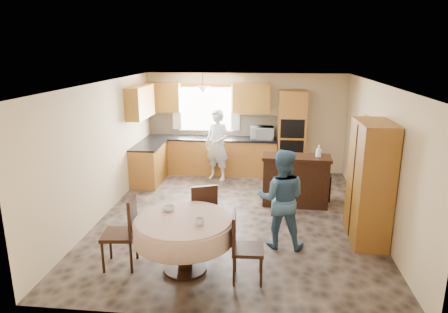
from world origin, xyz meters
The scene contains 36 objects.
floor centered at (0.00, 0.00, 0.00)m, with size 5.00×6.00×0.01m, color brown.
ceiling centered at (0.00, 0.00, 2.50)m, with size 5.00×6.00×0.01m, color white.
wall_back centered at (0.00, 3.00, 1.25)m, with size 5.00×0.02×2.50m, color #D3B787.
wall_front centered at (0.00, -3.00, 1.25)m, with size 5.00×0.02×2.50m, color #D3B787.
wall_left centered at (-2.50, 0.00, 1.25)m, with size 0.02×6.00×2.50m, color #D3B787.
wall_right centered at (2.50, 0.00, 1.25)m, with size 0.02×6.00×2.50m, color #D3B787.
window centered at (-1.00, 2.98, 1.60)m, with size 1.40×0.03×1.10m, color white.
curtain_left centered at (-1.75, 2.93, 1.65)m, with size 0.22×0.02×1.15m, color white.
curtain_right centered at (-0.25, 2.93, 1.65)m, with size 0.22×0.02×1.15m, color white.
base_cab_back centered at (-0.85, 2.70, 0.44)m, with size 3.30×0.60×0.88m, color #C87C35.
counter_back centered at (-0.85, 2.70, 0.90)m, with size 3.30×0.64×0.04m, color black.
base_cab_left centered at (-2.20, 1.80, 0.44)m, with size 0.60×1.20×0.88m, color #C87C35.
counter_left centered at (-2.20, 1.80, 0.90)m, with size 0.64×1.20×0.04m, color black.
backsplash centered at (-0.85, 2.99, 1.18)m, with size 3.30×0.02×0.55m, color tan.
wall_cab_left centered at (-2.05, 2.83, 1.91)m, with size 0.85×0.33×0.72m, color #CB8732.
wall_cab_right centered at (0.15, 2.83, 1.91)m, with size 0.90×0.33×0.72m, color #CB8732.
wall_cab_side centered at (-2.33, 1.80, 1.91)m, with size 0.33×1.20×0.72m, color #CB8732.
oven_tower centered at (1.15, 2.69, 1.06)m, with size 0.66×0.62×2.12m, color #C87C35.
oven_upper centered at (1.15, 2.38, 1.25)m, with size 0.56×0.01×0.45m, color black.
oven_lower centered at (1.15, 2.38, 0.75)m, with size 0.56×0.01×0.45m, color black.
pendant centered at (-1.00, 2.50, 2.12)m, with size 0.36×0.36×0.18m, color beige.
sideboard centered at (1.15, 0.75, 0.48)m, with size 1.35×0.56×0.96m, color #341B0E.
space_heater centered at (1.71, 1.08, 0.27)m, with size 0.40×0.28×0.54m, color black.
cupboard centered at (2.22, -0.69, 0.99)m, with size 0.52×1.04×1.99m, color #C87C35.
dining_table centered at (-0.57, -1.96, 0.63)m, with size 1.41×1.41×0.80m.
chair_left centered at (-1.45, -1.93, 0.59)m, with size 0.51×0.51×1.07m.
chair_back centered at (-0.44, -1.11, 0.56)m, with size 0.58×0.58×1.02m.
chair_right centered at (0.25, -2.11, 0.54)m, with size 0.44×0.44×0.97m.
framed_picture centered at (2.47, 0.78, 1.61)m, with size 0.06×0.55×0.45m.
microwave centered at (0.43, 2.65, 1.08)m, with size 0.57×0.39×0.32m, color silver.
person_sink centered at (-0.62, 2.19, 0.85)m, with size 0.62×0.41×1.71m, color silver.
person_dining centered at (0.80, -1.06, 0.80)m, with size 0.78×0.61×1.60m, color #3A5E7F.
bowl_sideboard centered at (0.86, 0.75, 0.99)m, with size 0.24×0.24×0.06m, color #B2B2B2.
bottle_sideboard centered at (1.57, 0.75, 1.11)m, with size 0.11×0.11×0.30m, color silver.
cup_table centered at (-0.32, -2.15, 0.85)m, with size 0.12×0.12×0.10m, color #B2B2B2.
bowl_table centered at (-0.85, -1.71, 0.83)m, with size 0.19×0.19×0.06m, color #B2B2B2.
Camera 1 is at (0.53, -7.00, 3.09)m, focal length 32.00 mm.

